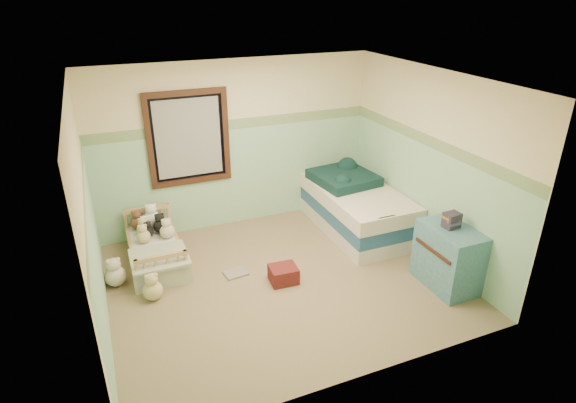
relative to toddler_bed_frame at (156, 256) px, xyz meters
name	(u,v)px	position (x,y,z in m)	size (l,w,h in m)	color
floor	(282,280)	(1.40, -1.05, -0.09)	(4.20, 3.60, 0.02)	#927C60
ceiling	(281,80)	(1.40, -1.05, 2.43)	(4.20, 3.60, 0.02)	silver
wall_back	(236,145)	(1.40, 0.75, 1.17)	(4.20, 0.04, 2.50)	beige
wall_front	(361,268)	(1.40, -2.85, 1.17)	(4.20, 0.04, 2.50)	beige
wall_left	(88,222)	(-0.70, -1.05, 1.17)	(0.04, 3.60, 2.50)	beige
wall_right	(429,166)	(3.50, -1.05, 1.17)	(0.04, 3.60, 2.50)	beige
wainscot_mint	(238,177)	(1.40, 0.74, 0.67)	(4.20, 0.01, 1.50)	#98C9A8
border_strip	(236,124)	(1.40, 0.74, 1.49)	(4.20, 0.01, 0.15)	#36673C
window_frame	(189,138)	(0.70, 0.71, 1.37)	(1.16, 0.06, 1.36)	#381B11
window_blinds	(188,138)	(0.70, 0.72, 1.37)	(0.92, 0.01, 1.12)	beige
toddler_bed_frame	(156,256)	(0.00, 0.00, 0.00)	(0.65, 1.30, 0.17)	tan
toddler_mattress	(155,247)	(0.00, 0.00, 0.14)	(0.59, 1.24, 0.12)	silver
patchwork_quilt	(159,257)	(0.00, -0.40, 0.22)	(0.70, 0.65, 0.03)	#80A9C0
plush_bed_brown	(138,223)	(-0.15, 0.50, 0.30)	(0.20, 0.20, 0.20)	brown
plush_bed_white	(152,219)	(0.05, 0.50, 0.32)	(0.24, 0.24, 0.24)	white
plush_bed_tan	(143,229)	(-0.10, 0.28, 0.29)	(0.18, 0.18, 0.18)	#DCC488
plush_bed_dark	(160,226)	(0.13, 0.28, 0.30)	(0.20, 0.20, 0.20)	black
plush_floor_cream	(116,276)	(-0.55, -0.36, 0.05)	(0.26, 0.26, 0.26)	beige
plush_floor_tan	(153,290)	(-0.16, -0.83, 0.04)	(0.24, 0.24, 0.24)	#DCC488
twin_bed_frame	(354,221)	(2.95, -0.16, 0.03)	(0.99, 1.99, 0.22)	white
twin_boxspring	(355,208)	(2.95, -0.16, 0.25)	(0.99, 1.99, 0.22)	navy
twin_mattress	(356,195)	(2.95, -0.16, 0.47)	(1.03, 2.03, 0.22)	#ECE1C7
teal_blanket	(344,178)	(2.90, 0.14, 0.65)	(0.84, 0.89, 0.14)	#0F322F
dresser	(448,257)	(3.25, -1.92, 0.31)	(0.49, 0.79, 0.79)	#3D6377
book_stack	(452,220)	(3.25, -1.88, 0.80)	(0.19, 0.15, 0.19)	#44312C
red_pillow	(283,274)	(1.41, -1.09, 0.02)	(0.34, 0.29, 0.21)	maroon
floor_book	(236,273)	(0.90, -0.70, -0.07)	(0.29, 0.22, 0.03)	orange
extra_plush_0	(145,225)	(-0.07, 0.42, 0.28)	(0.15, 0.15, 0.15)	white
extra_plush_1	(143,236)	(-0.12, 0.07, 0.30)	(0.18, 0.18, 0.18)	#DCC488
extra_plush_2	(148,231)	(-0.04, 0.23, 0.28)	(0.15, 0.15, 0.15)	black
extra_plush_3	(167,231)	(0.19, 0.09, 0.30)	(0.20, 0.20, 0.20)	beige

